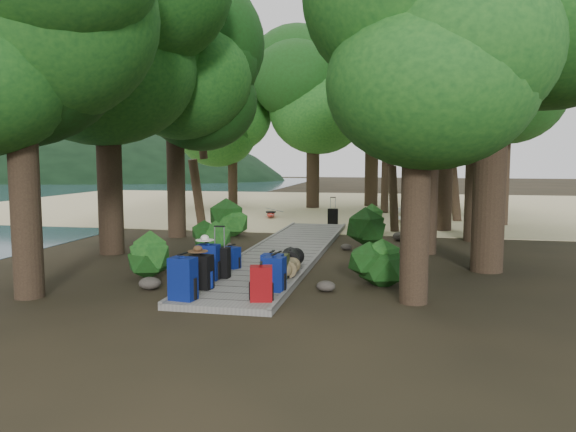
% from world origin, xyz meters
% --- Properties ---
extents(ground, '(120.00, 120.00, 0.00)m').
position_xyz_m(ground, '(0.00, 0.00, 0.00)').
color(ground, '#2E2617').
rests_on(ground, ground).
extents(sand_beach, '(40.00, 22.00, 0.02)m').
position_xyz_m(sand_beach, '(0.00, 16.00, 0.01)').
color(sand_beach, '#C1B582').
rests_on(sand_beach, ground).
extents(distant_hill, '(32.00, 16.00, 12.00)m').
position_xyz_m(distant_hill, '(-40.00, 48.00, 0.00)').
color(distant_hill, black).
rests_on(distant_hill, ground).
extents(boardwalk, '(2.00, 12.00, 0.12)m').
position_xyz_m(boardwalk, '(0.00, 1.00, 0.06)').
color(boardwalk, slate).
rests_on(boardwalk, ground).
extents(backpack_left_a, '(0.49, 0.37, 0.83)m').
position_xyz_m(backpack_left_a, '(-0.68, -4.65, 0.54)').
color(backpack_left_a, navy).
rests_on(backpack_left_a, boardwalk).
extents(backpack_left_b, '(0.43, 0.34, 0.73)m').
position_xyz_m(backpack_left_b, '(-0.65, -3.79, 0.48)').
color(backpack_left_b, black).
rests_on(backpack_left_b, boardwalk).
extents(backpack_left_c, '(0.44, 0.31, 0.80)m').
position_xyz_m(backpack_left_c, '(-0.80, -3.00, 0.52)').
color(backpack_left_c, navy).
rests_on(backpack_left_c, boardwalk).
extents(backpack_left_d, '(0.42, 0.37, 0.54)m').
position_xyz_m(backpack_left_d, '(-0.69, -1.76, 0.39)').
color(backpack_left_d, navy).
rests_on(backpack_left_d, boardwalk).
extents(backpack_right_a, '(0.44, 0.35, 0.68)m').
position_xyz_m(backpack_right_a, '(0.69, -4.45, 0.46)').
color(backpack_right_a, maroon).
rests_on(backpack_right_a, boardwalk).
extents(backpack_right_b, '(0.42, 0.32, 0.72)m').
position_xyz_m(backpack_right_b, '(0.75, -3.70, 0.48)').
color(backpack_right_b, navy).
rests_on(backpack_right_b, boardwalk).
extents(backpack_right_c, '(0.41, 0.30, 0.69)m').
position_xyz_m(backpack_right_c, '(0.61, -3.27, 0.46)').
color(backpack_right_c, navy).
rests_on(backpack_right_c, boardwalk).
extents(backpack_right_d, '(0.38, 0.29, 0.56)m').
position_xyz_m(backpack_right_d, '(0.60, -2.61, 0.40)').
color(backpack_right_d, '#333A17').
rests_on(backpack_right_d, boardwalk).
extents(duffel_right_khaki, '(0.42, 0.57, 0.35)m').
position_xyz_m(duffel_right_khaki, '(0.74, -2.30, 0.30)').
color(duffel_right_khaki, olive).
rests_on(duffel_right_khaki, boardwalk).
extents(duffel_right_black, '(0.54, 0.74, 0.42)m').
position_xyz_m(duffel_right_black, '(0.61, -1.49, 0.33)').
color(duffel_right_black, black).
rests_on(duffel_right_black, boardwalk).
extents(suitcase_on_boardwalk, '(0.42, 0.24, 0.64)m').
position_xyz_m(suitcase_on_boardwalk, '(-0.63, -2.78, 0.44)').
color(suitcase_on_boardwalk, black).
rests_on(suitcase_on_boardwalk, boardwalk).
extents(lone_suitcase_on_sand, '(0.40, 0.24, 0.61)m').
position_xyz_m(lone_suitcase_on_sand, '(0.43, 7.77, 0.33)').
color(lone_suitcase_on_sand, black).
rests_on(lone_suitcase_on_sand, sand_beach).
extents(hat_brown, '(0.38, 0.38, 0.11)m').
position_xyz_m(hat_brown, '(-0.70, -3.85, 0.90)').
color(hat_brown, '#51351E').
rests_on(hat_brown, backpack_left_b).
extents(hat_white, '(0.38, 0.38, 0.13)m').
position_xyz_m(hat_white, '(-0.88, -2.96, 0.99)').
color(hat_white, silver).
rests_on(hat_white, backpack_left_c).
extents(kayak, '(1.29, 3.31, 0.32)m').
position_xyz_m(kayak, '(-2.55, 9.89, 0.18)').
color(kayak, '#A81B0E').
rests_on(kayak, sand_beach).
extents(sun_lounger, '(1.08, 1.84, 0.57)m').
position_xyz_m(sun_lounger, '(3.12, 9.02, 0.30)').
color(sun_lounger, silver).
rests_on(sun_lounger, sand_beach).
extents(tree_right_a, '(4.36, 4.36, 7.26)m').
position_xyz_m(tree_right_a, '(3.29, -3.57, 3.63)').
color(tree_right_a, black).
rests_on(tree_right_a, ground).
extents(tree_right_b, '(5.81, 5.81, 10.37)m').
position_xyz_m(tree_right_b, '(4.99, -0.34, 5.19)').
color(tree_right_b, black).
rests_on(tree_right_b, ground).
extents(tree_right_c, '(4.80, 4.80, 8.31)m').
position_xyz_m(tree_right_c, '(3.71, 1.86, 4.15)').
color(tree_right_c, black).
rests_on(tree_right_c, ground).
extents(tree_right_d, '(5.54, 5.54, 10.16)m').
position_xyz_m(tree_right_d, '(5.31, 4.50, 5.08)').
color(tree_right_d, black).
rests_on(tree_right_d, ground).
extents(tree_right_e, '(5.14, 5.14, 9.26)m').
position_xyz_m(tree_right_e, '(4.47, 6.89, 4.63)').
color(tree_right_e, black).
rests_on(tree_right_e, ground).
extents(tree_right_f, '(5.36, 5.36, 9.57)m').
position_xyz_m(tree_right_f, '(6.74, 9.08, 4.78)').
color(tree_right_f, black).
rests_on(tree_right_f, ground).
extents(tree_left_a, '(4.64, 4.64, 7.74)m').
position_xyz_m(tree_left_a, '(-3.75, -4.62, 3.87)').
color(tree_left_a, black).
rests_on(tree_left_a, ground).
extents(tree_left_b, '(5.25, 5.25, 9.45)m').
position_xyz_m(tree_left_b, '(-4.68, 0.11, 4.72)').
color(tree_left_b, black).
rests_on(tree_left_b, ground).
extents(tree_left_c, '(4.84, 4.84, 8.41)m').
position_xyz_m(tree_left_c, '(-4.20, 3.47, 4.21)').
color(tree_left_c, black).
rests_on(tree_left_c, ground).
extents(tree_back_a, '(5.58, 5.58, 9.65)m').
position_xyz_m(tree_back_a, '(-1.49, 14.85, 4.83)').
color(tree_back_a, black).
rests_on(tree_back_a, ground).
extents(tree_back_b, '(5.64, 5.64, 10.07)m').
position_xyz_m(tree_back_b, '(1.40, 16.54, 5.04)').
color(tree_back_b, black).
rests_on(tree_back_b, ground).
extents(tree_back_c, '(4.50, 4.50, 8.10)m').
position_xyz_m(tree_back_c, '(5.19, 16.11, 4.05)').
color(tree_back_c, black).
rests_on(tree_back_c, ground).
extents(tree_back_d, '(4.29, 4.29, 7.15)m').
position_xyz_m(tree_back_d, '(-5.88, 15.13, 3.58)').
color(tree_back_d, black).
rests_on(tree_back_d, ground).
extents(palm_right_a, '(4.06, 4.06, 6.92)m').
position_xyz_m(palm_right_a, '(2.94, 6.40, 3.46)').
color(palm_right_a, '#154112').
rests_on(palm_right_a, ground).
extents(palm_right_b, '(4.92, 4.92, 9.50)m').
position_xyz_m(palm_right_b, '(5.25, 10.35, 4.75)').
color(palm_right_b, '#154112').
rests_on(palm_right_b, ground).
extents(palm_right_c, '(4.96, 4.96, 7.89)m').
position_xyz_m(palm_right_c, '(2.51, 13.16, 3.95)').
color(palm_right_c, '#154112').
rests_on(palm_right_c, ground).
extents(palm_left_a, '(4.79, 4.79, 7.62)m').
position_xyz_m(palm_left_a, '(-4.88, 6.81, 3.81)').
color(palm_left_a, '#154112').
rests_on(palm_left_a, ground).
extents(rock_left_a, '(0.45, 0.40, 0.25)m').
position_xyz_m(rock_left_a, '(-1.82, -3.58, 0.12)').
color(rock_left_a, '#4C473F').
rests_on(rock_left_a, ground).
extents(rock_left_b, '(0.33, 0.29, 0.18)m').
position_xyz_m(rock_left_b, '(-2.53, -1.71, 0.09)').
color(rock_left_b, '#4C473F').
rests_on(rock_left_b, ground).
extents(rock_left_c, '(0.56, 0.50, 0.31)m').
position_xyz_m(rock_left_c, '(-1.76, 0.87, 0.15)').
color(rock_left_c, '#4C473F').
rests_on(rock_left_c, ground).
extents(rock_left_d, '(0.33, 0.29, 0.18)m').
position_xyz_m(rock_left_d, '(-2.43, 2.94, 0.09)').
color(rock_left_d, '#4C473F').
rests_on(rock_left_d, ground).
extents(rock_right_a, '(0.38, 0.34, 0.21)m').
position_xyz_m(rock_right_a, '(1.63, -3.04, 0.10)').
color(rock_right_a, '#4C473F').
rests_on(rock_right_a, ground).
extents(rock_right_b, '(0.55, 0.50, 0.30)m').
position_xyz_m(rock_right_b, '(2.60, -0.89, 0.15)').
color(rock_right_b, '#4C473F').
rests_on(rock_right_b, ground).
extents(rock_right_c, '(0.31, 0.28, 0.17)m').
position_xyz_m(rock_right_c, '(1.53, 1.97, 0.09)').
color(rock_right_c, '#4C473F').
rests_on(rock_right_c, ground).
extents(rock_right_d, '(0.52, 0.47, 0.29)m').
position_xyz_m(rock_right_d, '(3.04, 4.05, 0.14)').
color(rock_right_d, '#4C473F').
rests_on(rock_right_d, ground).
extents(shrub_left_a, '(1.14, 1.14, 1.02)m').
position_xyz_m(shrub_left_a, '(-2.22, -2.70, 0.51)').
color(shrub_left_a, '#154618').
rests_on(shrub_left_a, ground).
extents(shrub_left_b, '(0.95, 0.95, 0.85)m').
position_xyz_m(shrub_left_b, '(-2.07, 0.67, 0.43)').
color(shrub_left_b, '#154618').
rests_on(shrub_left_b, ground).
extents(shrub_left_c, '(1.27, 1.27, 1.14)m').
position_xyz_m(shrub_left_c, '(-2.66, 4.06, 0.57)').
color(shrub_left_c, '#154618').
rests_on(shrub_left_c, ground).
extents(shrub_right_a, '(1.12, 1.12, 1.01)m').
position_xyz_m(shrub_right_a, '(2.58, -2.15, 0.50)').
color(shrub_right_a, '#154618').
rests_on(shrub_right_a, ground).
extents(shrub_right_b, '(1.24, 1.24, 1.12)m').
position_xyz_m(shrub_right_b, '(2.23, 2.10, 0.56)').
color(shrub_right_b, '#154618').
rests_on(shrub_right_b, ground).
extents(shrub_right_c, '(0.92, 0.92, 0.83)m').
position_xyz_m(shrub_right_c, '(2.11, 5.88, 0.42)').
color(shrub_right_c, '#154618').
rests_on(shrub_right_c, ground).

